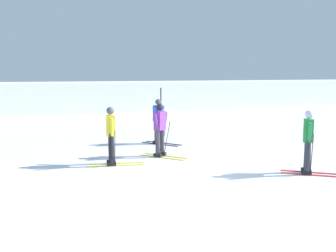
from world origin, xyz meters
TOP-DOWN VIEW (x-y plane):
  - ground_plane at (0.00, 0.00)m, footprint 120.00×120.00m
  - far_snow_ridge at (0.00, 19.13)m, footprint 80.00×6.56m
  - skier_purple at (0.13, 2.39)m, footprint 1.31×1.47m
  - skier_blue at (0.83, 4.56)m, footprint 1.27×1.49m
  - skier_yellow at (-1.58, 1.82)m, footprint 1.64×0.99m
  - skier_green at (3.11, -0.97)m, footprint 1.49×1.27m
  - trail_marker_pole at (3.41, 11.52)m, footprint 0.07×0.07m

SIDE VIEW (x-z plane):
  - ground_plane at x=0.00m, z-range 0.00..0.00m
  - skier_purple at x=0.13m, z-range 0.06..1.77m
  - skier_yellow at x=-1.58m, z-range 0.06..1.77m
  - skier_green at x=3.11m, z-range 0.06..1.77m
  - skier_blue at x=0.83m, z-range 0.06..1.77m
  - trail_marker_pole at x=3.41m, z-range 0.00..1.85m
  - far_snow_ridge at x=0.00m, z-range 0.00..2.01m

